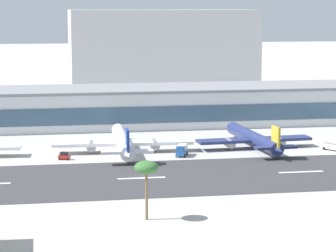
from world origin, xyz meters
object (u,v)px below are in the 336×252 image
object	(u,v)px
airliner_navy_tail_gate_1	(123,142)
palm_tree_0	(146,169)
distant_hotel_block	(163,49)
service_baggage_tug_2	(64,156)
terminal_building	(162,106)
service_fuel_truck_0	(335,144)
airliner_gold_tail_gate_2	(255,139)
service_box_truck_1	(182,150)

from	to	relation	value
airliner_navy_tail_gate_1	palm_tree_0	size ratio (longest dim) A/B	3.88
distant_hotel_block	service_baggage_tug_2	bearing A→B (deg)	-107.75
airliner_navy_tail_gate_1	terminal_building	bearing A→B (deg)	-18.80
terminal_building	distant_hotel_block	bearing A→B (deg)	80.46
service_fuel_truck_0	service_baggage_tug_2	world-z (taller)	service_fuel_truck_0
airliner_gold_tail_gate_2	distant_hotel_block	bearing A→B (deg)	-4.28
service_baggage_tug_2	airliner_navy_tail_gate_1	bearing A→B (deg)	-140.12
distant_hotel_block	service_box_truck_1	bearing A→B (deg)	-97.65
airliner_gold_tail_gate_2	service_baggage_tug_2	world-z (taller)	airliner_gold_tail_gate_2
distant_hotel_block	airliner_gold_tail_gate_2	distance (m)	174.28
service_box_truck_1	palm_tree_0	bearing A→B (deg)	4.90
airliner_gold_tail_gate_2	service_fuel_truck_0	world-z (taller)	airliner_gold_tail_gate_2
service_box_truck_1	airliner_gold_tail_gate_2	bearing A→B (deg)	128.38
distant_hotel_block	airliner_navy_tail_gate_1	distance (m)	178.53
distant_hotel_block	service_baggage_tug_2	world-z (taller)	distant_hotel_block
distant_hotel_block	service_fuel_truck_0	size ratio (longest dim) A/B	11.17
distant_hotel_block	airliner_navy_tail_gate_1	size ratio (longest dim) A/B	2.05
terminal_building	airliner_gold_tail_gate_2	xyz separation A→B (m)	(20.04, -51.60, -3.95)
terminal_building	service_box_truck_1	xyz separation A→B (m)	(-3.76, -58.67, -5.12)
airliner_gold_tail_gate_2	palm_tree_0	world-z (taller)	palm_tree_0
airliner_gold_tail_gate_2	service_baggage_tug_2	size ratio (longest dim) A/B	12.57
terminal_building	airliner_navy_tail_gate_1	xyz separation A→B (m)	(-19.84, -51.26, -3.79)
distant_hotel_block	service_fuel_truck_0	xyz separation A→B (m)	(22.12, -180.43, -18.34)
service_fuel_truck_0	palm_tree_0	size ratio (longest dim) A/B	0.71
terminal_building	service_fuel_truck_0	distance (m)	72.62
service_box_truck_1	palm_tree_0	world-z (taller)	palm_tree_0
distant_hotel_block	palm_tree_0	size ratio (longest dim) A/B	7.94
distant_hotel_block	palm_tree_0	world-z (taller)	distant_hotel_block
distant_hotel_block	airliner_gold_tail_gate_2	bearing A→B (deg)	-90.14
airliner_navy_tail_gate_1	service_box_truck_1	xyz separation A→B (m)	(16.08, -7.41, -1.33)
service_baggage_tug_2	distant_hotel_block	bearing A→B (deg)	-90.04
terminal_building	airliner_navy_tail_gate_1	bearing A→B (deg)	-111.16
palm_tree_0	distant_hotel_block	bearing A→B (deg)	79.88
distant_hotel_block	service_fuel_truck_0	distance (m)	182.70
service_baggage_tug_2	airliner_gold_tail_gate_2	bearing A→B (deg)	-155.59
service_box_truck_1	service_baggage_tug_2	world-z (taller)	service_box_truck_1
airliner_gold_tail_gate_2	service_box_truck_1	world-z (taller)	airliner_gold_tail_gate_2
airliner_navy_tail_gate_1	airliner_gold_tail_gate_2	bearing A→B (deg)	-88.14
palm_tree_0	airliner_navy_tail_gate_1	bearing A→B (deg)	87.42
distant_hotel_block	service_baggage_tug_2	size ratio (longest dim) A/B	27.14
airliner_gold_tail_gate_2	terminal_building	bearing A→B (deg)	17.08
distant_hotel_block	palm_tree_0	distance (m)	247.75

